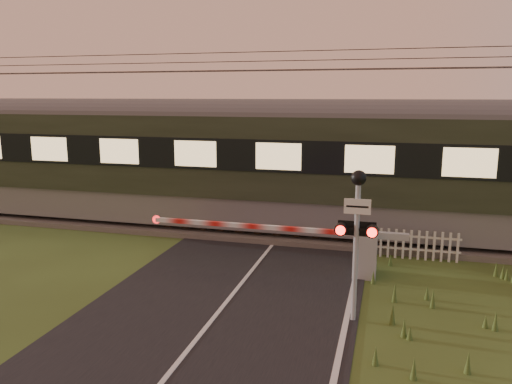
% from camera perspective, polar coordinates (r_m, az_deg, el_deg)
% --- Properties ---
extents(ground, '(160.00, 160.00, 0.00)m').
position_cam_1_polar(ground, '(11.58, -3.77, -12.97)').
color(ground, '#37461B').
rests_on(ground, ground).
extents(road, '(6.00, 140.00, 0.03)m').
position_cam_1_polar(road, '(11.37, -4.08, -13.39)').
color(road, black).
rests_on(road, ground).
extents(track_bed, '(140.00, 3.40, 0.39)m').
position_cam_1_polar(track_bed, '(17.48, 3.13, -4.36)').
color(track_bed, '#47423D').
rests_on(track_bed, ground).
extents(overhead_wires, '(120.00, 0.62, 0.62)m').
position_cam_1_polar(overhead_wires, '(16.88, 3.34, 14.50)').
color(overhead_wires, black).
rests_on(overhead_wires, ground).
extents(boom_gate, '(7.24, 0.92, 1.23)m').
position_cam_1_polar(boom_gate, '(13.59, 11.02, -6.43)').
color(boom_gate, gray).
rests_on(boom_gate, ground).
extents(crossing_signal, '(0.82, 0.35, 3.23)m').
position_cam_1_polar(crossing_signal, '(10.38, 11.48, -3.05)').
color(crossing_signal, gray).
rests_on(crossing_signal, ground).
extents(picket_fence, '(2.54, 0.07, 0.87)m').
position_cam_1_polar(picket_fence, '(15.23, 17.68, -5.76)').
color(picket_fence, silver).
rests_on(picket_fence, ground).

